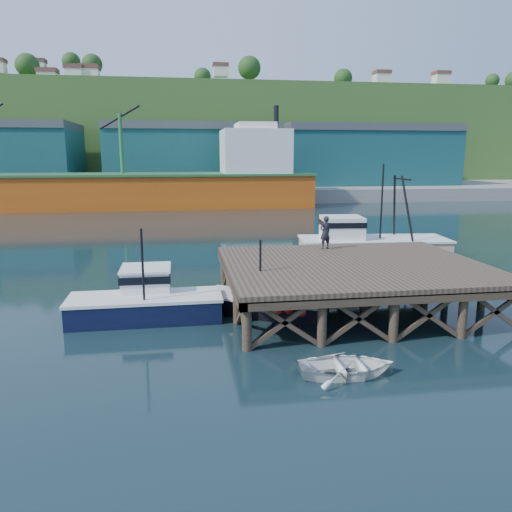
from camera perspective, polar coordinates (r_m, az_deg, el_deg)
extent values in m
plane|color=black|center=(23.21, -2.11, -6.35)|extent=(300.00, 300.00, 0.00)
cube|color=brown|center=(23.91, 11.06, -1.06)|extent=(12.00, 10.00, 0.25)
cube|color=#473828|center=(19.62, 15.79, -4.79)|extent=(12.00, 0.30, 0.35)
cylinder|color=#473828|center=(18.51, -1.05, -8.43)|extent=(0.36, 0.36, 2.60)
cylinder|color=#473828|center=(27.48, -3.66, -1.80)|extent=(0.36, 0.36, 2.60)
cylinder|color=#473828|center=(30.62, 18.10, -0.97)|extent=(0.36, 0.36, 2.60)
cube|color=gray|center=(92.19, -7.18, 7.60)|extent=(160.00, 40.00, 2.00)
cube|color=#194F52|center=(86.99, -7.17, 11.00)|extent=(28.00, 16.00, 9.00)
cube|color=#194F52|center=(92.83, 12.03, 10.86)|extent=(30.00, 16.00, 9.00)
cube|color=#C15112|center=(70.77, -16.51, 7.04)|extent=(55.00, 9.50, 4.40)
cube|color=#26592D|center=(70.64, -16.61, 8.90)|extent=(55.50, 10.00, 0.30)
cube|color=silver|center=(70.74, -0.15, 11.80)|extent=(9.00, 9.00, 6.00)
cube|color=silver|center=(70.83, -0.16, 14.47)|extent=(5.00, 7.00, 1.20)
cylinder|color=black|center=(71.45, 2.32, 15.81)|extent=(0.70, 0.70, 2.50)
cube|color=#2D511E|center=(122.04, -7.71, 13.21)|extent=(220.00, 50.00, 22.00)
cube|color=black|center=(22.44, -12.49, -5.90)|extent=(6.50, 2.40, 1.01)
cube|color=silver|center=(22.29, -12.55, -4.62)|extent=(6.63, 2.45, 0.13)
cube|color=silver|center=(23.29, -12.44, -2.69)|extent=(2.13, 2.13, 1.01)
cube|color=black|center=(23.24, -12.47, -2.16)|extent=(2.25, 2.25, 0.34)
cylinder|color=black|center=(21.29, -12.83, -1.10)|extent=(0.10, 0.10, 3.13)
cube|color=black|center=(22.78, 0.97, -5.68)|extent=(5.85, 4.49, 0.77)
cube|color=silver|center=(22.66, 0.97, -4.71)|extent=(5.97, 4.58, 0.10)
cube|color=silver|center=(23.47, 1.79, -3.21)|extent=(2.51, 2.51, 0.77)
cube|color=black|center=(23.43, 1.79, -2.80)|extent=(2.65, 2.65, 0.26)
cylinder|color=black|center=(21.81, 0.50, -1.68)|extent=(0.10, 0.10, 2.73)
sphere|color=#ED5777|center=(20.35, 1.75, -6.16)|extent=(0.36, 0.36, 0.36)
sphere|color=#ED5777|center=(20.60, 3.78, -5.45)|extent=(0.36, 0.36, 0.36)
sphere|color=red|center=(20.08, 3.09, -5.39)|extent=(0.36, 0.36, 0.36)
cube|color=#D1B387|center=(34.27, 13.24, 0.54)|extent=(9.85, 4.24, 1.57)
cube|color=silver|center=(34.13, 13.30, 1.91)|extent=(10.04, 4.43, 0.13)
cube|color=silver|center=(33.26, 9.88, 3.09)|extent=(2.84, 2.68, 1.57)
cube|color=black|center=(33.22, 9.90, 3.69)|extent=(2.93, 2.78, 0.35)
cylinder|color=black|center=(34.00, 14.17, 5.75)|extent=(0.12, 0.12, 5.22)
imported|color=white|center=(16.95, 10.32, -12.27)|extent=(3.28, 2.41, 0.66)
imported|color=black|center=(27.02, 7.91, 2.68)|extent=(0.76, 0.62, 1.78)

